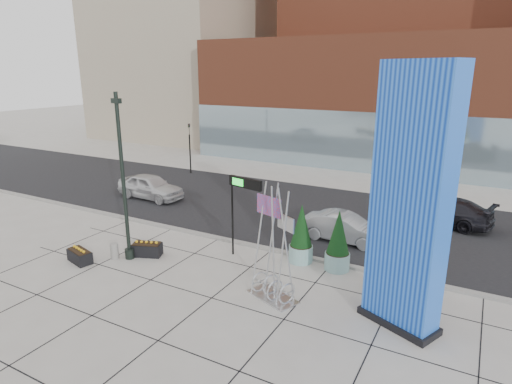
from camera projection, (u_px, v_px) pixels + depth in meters
The scene contains 19 objects.
ground at pixel (205, 281), 17.39m from camera, with size 160.00×160.00×0.00m, color #9E9991.
street_asphalt at pixel (301, 212), 25.82m from camera, with size 80.00×12.00×0.02m, color black.
curb_edge at pixel (253, 245), 20.75m from camera, with size 80.00×0.30×0.12m, color gray.
tower_podium at pixel (387, 102), 38.20m from camera, with size 34.00×10.00×11.00m, color brown.
tower_glass_front at pixel (371, 143), 34.98m from camera, with size 34.00×0.60×5.00m, color #8CA5B2.
blue_pylon at pixel (410, 207), 13.33m from camera, with size 2.82×2.09×8.58m.
lamp_post at pixel (124, 194), 18.65m from camera, with size 0.49×0.41×7.42m.
public_art_sculpture at pixel (273, 269), 15.79m from camera, with size 2.18×1.64×4.45m.
concrete_bollard at pixel (115, 251), 19.39m from camera, with size 0.37×0.37×0.71m, color gray.
overhead_street_sign at pixel (244, 189), 18.73m from camera, with size 1.78×0.53×3.79m.
round_planter_east at pixel (393, 278), 15.39m from camera, with size 0.89×0.89×2.23m.
round_planter_mid at pixel (338, 242), 18.07m from camera, with size 1.07×1.07×2.67m.
round_planter_west at pixel (301, 235), 18.84m from camera, with size 1.07×1.07×2.68m.
box_planter_north at pixel (147, 249), 19.70m from camera, with size 1.47×1.10×0.73m.
box_planter_south at pixel (80, 255), 19.02m from camera, with size 1.37×0.92×0.69m.
car_white_west at pixel (150, 187), 28.35m from camera, with size 1.90×4.73×1.61m, color silver.
car_silver_mid at pixel (344, 228), 21.23m from camera, with size 1.49×4.28×1.41m, color #9C9FA3.
car_dark_east at pixel (442, 211), 23.71m from camera, with size 2.11×5.19×1.51m, color black.
traffic_signal at pixel (190, 146), 34.94m from camera, with size 0.15×0.18×4.10m.
Camera 1 is at (9.34, -12.81, 8.27)m, focal length 30.00 mm.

